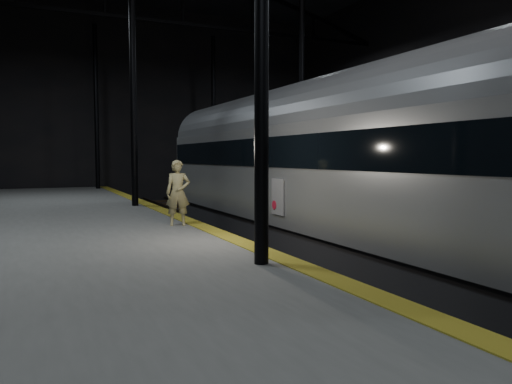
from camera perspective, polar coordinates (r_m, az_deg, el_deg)
ground at (r=14.61m, az=7.58°, el=-7.64°), size 44.00×44.00×0.00m
platform_left at (r=12.38m, az=-23.66°, el=-7.70°), size 9.00×43.80×1.00m
platform_right at (r=19.52m, az=26.67°, el=-3.61°), size 9.00×43.80×1.00m
tactile_strip at (r=13.03m, az=-4.64°, el=-4.55°), size 0.50×43.80×0.01m
track at (r=14.60m, az=7.58°, el=-7.38°), size 2.40×43.00×0.24m
train at (r=15.19m, az=5.64°, el=3.56°), size 2.84×18.96×5.07m
woman at (r=14.29m, az=-8.91°, el=-0.09°), size 0.77×0.60×1.86m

